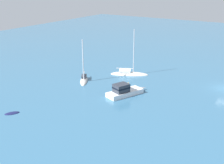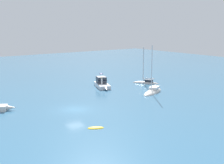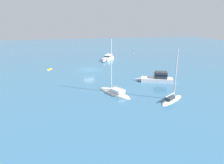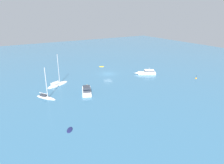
{
  "view_description": "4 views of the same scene",
  "coord_description": "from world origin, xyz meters",
  "px_view_note": "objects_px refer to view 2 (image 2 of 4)",
  "views": [
    {
      "loc": [
        48.59,
        8.68,
        17.17
      ],
      "look_at": [
        12.98,
        -14.1,
        2.37
      ],
      "focal_mm": 47.32,
      "sensor_mm": 36.0,
      "label": 1
    },
    {
      "loc": [
        -41.16,
        23.71,
        12.68
      ],
      "look_at": [
        8.75,
        -13.2,
        1.36
      ],
      "focal_mm": 53.45,
      "sensor_mm": 36.0,
      "label": 2
    },
    {
      "loc": [
        -5.89,
        -48.89,
        11.65
      ],
      "look_at": [
        1.6,
        -17.03,
        1.85
      ],
      "focal_mm": 34.27,
      "sensor_mm": 36.0,
      "label": 3
    },
    {
      "loc": [
        55.23,
        -31.42,
        19.55
      ],
      "look_at": [
        9.68,
        -4.26,
        0.85
      ],
      "focal_mm": 32.4,
      "sensor_mm": 36.0,
      "label": 4
    }
  ],
  "objects_px": {
    "cabin_cruiser": "(102,83)",
    "tender_1": "(101,74)",
    "sailboat": "(146,82)",
    "yacht": "(153,92)",
    "tender": "(96,128)"
  },
  "relations": [
    {
      "from": "tender",
      "to": "tender_1",
      "type": "xyz_separation_m",
      "value": [
        34.45,
        -24.61,
        0.0
      ]
    },
    {
      "from": "yacht",
      "to": "sailboat",
      "type": "distance_m",
      "value": 9.0
    },
    {
      "from": "tender_1",
      "to": "yacht",
      "type": "bearing_deg",
      "value": -158.74
    },
    {
      "from": "tender_1",
      "to": "sailboat",
      "type": "height_order",
      "value": "sailboat"
    },
    {
      "from": "cabin_cruiser",
      "to": "yacht",
      "type": "relative_size",
      "value": 0.8
    },
    {
      "from": "sailboat",
      "to": "yacht",
      "type": "bearing_deg",
      "value": 111.34
    },
    {
      "from": "yacht",
      "to": "sailboat",
      "type": "bearing_deg",
      "value": -150.6
    },
    {
      "from": "sailboat",
      "to": "tender",
      "type": "bearing_deg",
      "value": 92.15
    },
    {
      "from": "tender_1",
      "to": "sailboat",
      "type": "relative_size",
      "value": 0.27
    },
    {
      "from": "sailboat",
      "to": "cabin_cruiser",
      "type": "bearing_deg",
      "value": 43.12
    },
    {
      "from": "tender",
      "to": "yacht",
      "type": "xyz_separation_m",
      "value": [
        10.96,
        -19.73,
        0.11
      ]
    },
    {
      "from": "cabin_cruiser",
      "to": "tender_1",
      "type": "bearing_deg",
      "value": 167.92
    },
    {
      "from": "cabin_cruiser",
      "to": "tender_1",
      "type": "xyz_separation_m",
      "value": [
        13.93,
        -9.44,
        -0.73
      ]
    },
    {
      "from": "tender_1",
      "to": "tender",
      "type": "bearing_deg",
      "value": 177.46
    },
    {
      "from": "tender_1",
      "to": "cabin_cruiser",
      "type": "bearing_deg",
      "value": 178.87
    }
  ]
}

